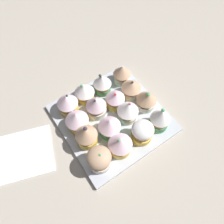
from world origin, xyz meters
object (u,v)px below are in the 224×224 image
object	(u,v)px
baking_tray	(112,118)
napkin	(25,153)
cupcake_4	(86,136)
cupcake_6	(128,111)
cupcake_13	(84,92)
cupcake_3	(160,119)
cupcake_0	(99,159)
cupcake_11	(131,88)
cupcake_14	(102,83)
cupcake_1	(120,144)
cupcake_10	(115,99)
cupcake_8	(77,120)
cupcake_2	(142,132)
cupcake_9	(96,106)
cupcake_7	(146,99)
cupcake_12	(68,103)
cupcake_15	(122,74)
cupcake_5	(110,127)

from	to	relation	value
baking_tray	napkin	distance (cm)	27.39
cupcake_4	cupcake_6	bearing A→B (deg)	-0.04
baking_tray	cupcake_13	bearing A→B (deg)	106.49
cupcake_3	cupcake_4	bearing A→B (deg)	159.62
baking_tray	cupcake_0	xyz separation A→B (cm)	(-10.92, -10.11, 4.11)
cupcake_11	cupcake_14	distance (cm)	9.25
cupcake_1	cupcake_4	xyz separation A→B (cm)	(-6.23, 7.20, 0.37)
cupcake_3	cupcake_10	world-z (taller)	cupcake_3
cupcake_8	cupcake_10	xyz separation A→B (cm)	(13.42, 0.00, -0.35)
cupcake_2	cupcake_9	distance (cm)	15.54
cupcake_11	cupcake_13	bearing A→B (deg)	151.36
cupcake_7	cupcake_13	xyz separation A→B (cm)	(-14.05, 13.29, -0.15)
cupcake_12	cupcake_15	xyz separation A→B (cm)	(20.24, 0.12, 0.01)
cupcake_8	cupcake_9	xyz separation A→B (cm)	(7.04, 0.80, 0.34)
cupcake_13	cupcake_0	bearing A→B (deg)	-110.49
cupcake_3	cupcake_8	world-z (taller)	cupcake_3
cupcake_13	cupcake_7	bearing A→B (deg)	-43.41
cupcake_1	napkin	xyz separation A→B (cm)	(-22.88, 14.58, -4.56)
cupcake_1	cupcake_5	size ratio (longest dim) A/B	1.03
cupcake_1	cupcake_4	world-z (taller)	cupcake_4
cupcake_4	cupcake_5	size ratio (longest dim) A/B	1.16
baking_tray	cupcake_9	distance (cm)	6.75
cupcake_10	cupcake_12	size ratio (longest dim) A/B	0.93
cupcake_2	cupcake_11	distance (cm)	15.38
cupcake_2	cupcake_3	size ratio (longest dim) A/B	0.83
cupcake_12	cupcake_10	bearing A→B (deg)	-26.98
cupcake_4	cupcake_14	size ratio (longest dim) A/B	1.04
cupcake_9	napkin	bearing A→B (deg)	178.25
cupcake_13	cupcake_6	bearing A→B (deg)	-62.60
cupcake_4	cupcake_11	world-z (taller)	cupcake_4
cupcake_6	cupcake_10	world-z (taller)	cupcake_6
cupcake_6	cupcake_1	bearing A→B (deg)	-137.60
cupcake_0	cupcake_15	size ratio (longest dim) A/B	1.00
cupcake_13	cupcake_15	size ratio (longest dim) A/B	1.00
cupcake_10	cupcake_2	bearing A→B (deg)	-90.80
cupcake_1	cupcake_5	bearing A→B (deg)	84.03
cupcake_4	cupcake_13	distance (cm)	15.17
cupcake_14	cupcake_15	size ratio (longest dim) A/B	1.10
cupcake_3	cupcake_11	size ratio (longest dim) A/B	1.21
baking_tray	napkin	xyz separation A→B (cm)	(-26.98, 4.67, -0.30)
cupcake_10	cupcake_14	xyz separation A→B (cm)	(-0.24, 6.85, 0.61)
cupcake_4	cupcake_11	bearing A→B (deg)	17.35
cupcake_10	cupcake_13	size ratio (longest dim) A/B	0.96
cupcake_12	cupcake_7	bearing A→B (deg)	-31.15
baking_tray	cupcake_14	bearing A→B (deg)	72.58
napkin	cupcake_7	bearing A→B (deg)	-10.91
baking_tray	cupcake_12	xyz separation A→B (cm)	(-9.54, 9.72, 4.32)
cupcake_1	cupcake_5	world-z (taller)	cupcake_1
cupcake_8	cupcake_9	distance (cm)	7.10
cupcake_14	cupcake_15	distance (cm)	7.57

